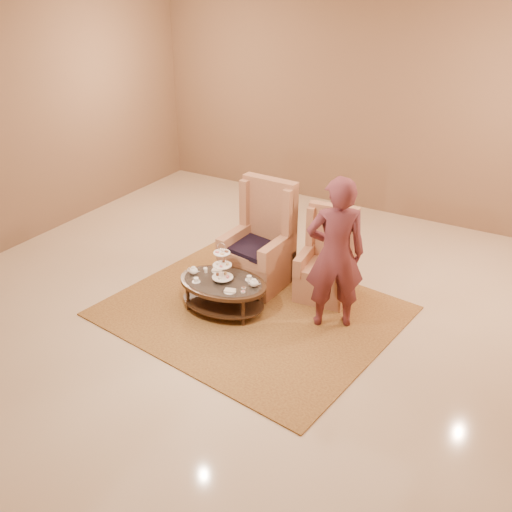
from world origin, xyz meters
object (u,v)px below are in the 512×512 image
Objects in this scene: tea_table at (223,286)px; person at (335,254)px; armchair_left at (261,250)px; armchair_right at (327,267)px.

person is (1.26, 0.40, 0.59)m from tea_table.
person reaches higher than armchair_left.
person is at bearing 14.06° from tea_table.
person is at bearing -17.86° from armchair_left.
person is (1.22, -0.45, 0.45)m from armchair_left.
armchair_left reaches higher than tea_table.
tea_table is at bearing -13.27° from person.
armchair_left is (0.04, 0.85, 0.14)m from tea_table.
armchair_left is 1.19× the size of armchair_right.
tea_table is 0.63× the size of person.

